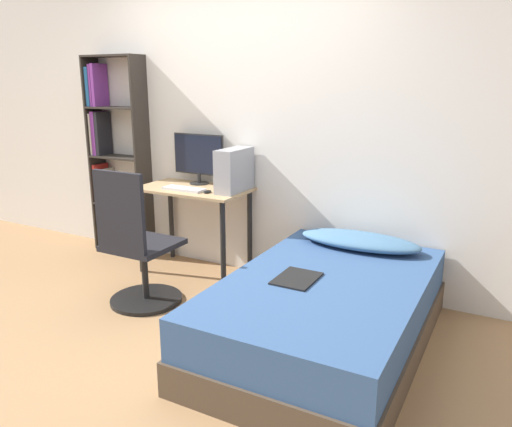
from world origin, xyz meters
TOP-DOWN VIEW (x-y plane):
  - ground_plane at (0.00, 0.00)m, footprint 14.00×14.00m
  - wall_back at (0.00, 1.49)m, footprint 8.00×0.05m
  - desk at (-0.31, 1.19)m, footprint 0.96×0.54m
  - bookshelf at (-1.41, 1.35)m, footprint 0.61×0.23m
  - office_chair at (-0.29, 0.42)m, footprint 0.55×0.55m
  - bed at (1.17, 0.51)m, footprint 1.19×1.90m
  - pillow at (1.17, 1.20)m, footprint 0.90×0.36m
  - magazine at (1.01, 0.42)m, footprint 0.24×0.32m
  - monitor at (-0.37, 1.36)m, footprint 0.51×0.17m
  - keyboard at (-0.33, 1.08)m, footprint 0.37×0.13m
  - pc_tower at (0.07, 1.24)m, footprint 0.16×0.40m
  - mouse at (-0.09, 1.08)m, footprint 0.06×0.09m

SIDE VIEW (x-z plane):
  - ground_plane at x=0.00m, z-range 0.00..0.00m
  - bed at x=1.17m, z-range 0.00..0.46m
  - office_chair at x=-0.29m, z-range -0.13..0.93m
  - magazine at x=1.01m, z-range 0.46..0.48m
  - pillow at x=1.17m, z-range 0.46..0.57m
  - desk at x=-0.31m, z-range 0.25..1.02m
  - mouse at x=-0.09m, z-range 0.77..0.79m
  - keyboard at x=-0.33m, z-range 0.77..0.79m
  - bookshelf at x=-1.41m, z-range -0.01..1.89m
  - pc_tower at x=0.07m, z-range 0.77..1.13m
  - monitor at x=-0.37m, z-range 0.80..1.24m
  - wall_back at x=0.00m, z-range 0.00..2.50m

